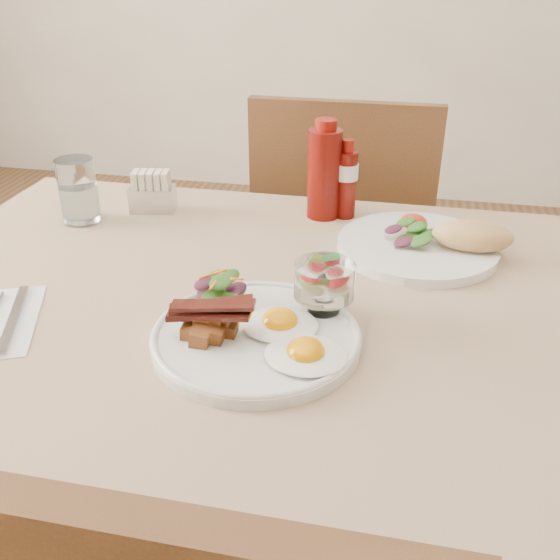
{
  "coord_description": "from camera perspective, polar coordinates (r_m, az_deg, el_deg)",
  "views": [
    {
      "loc": [
        0.14,
        -0.78,
        1.23
      ],
      "look_at": [
        -0.02,
        -0.05,
        0.82
      ],
      "focal_mm": 40.0,
      "sensor_mm": 36.0,
      "label": 1
    }
  ],
  "objects": [
    {
      "name": "water_glass",
      "position": [
        1.25,
        -17.92,
        7.46
      ],
      "size": [
        0.07,
        0.07,
        0.12
      ],
      "color": "white",
      "rests_on": "table"
    },
    {
      "name": "ketchup_bottle",
      "position": [
        1.2,
        4.08,
        9.8
      ],
      "size": [
        0.06,
        0.06,
        0.19
      ],
      "rotation": [
        0.0,
        0.0,
        -0.01
      ],
      "color": "#560804",
      "rests_on": "table"
    },
    {
      "name": "hot_sauce_bottle",
      "position": [
        1.21,
        6.1,
        9.04
      ],
      "size": [
        0.05,
        0.05,
        0.15
      ],
      "rotation": [
        0.0,
        0.0,
        0.21
      ],
      "color": "#560804",
      "rests_on": "table"
    },
    {
      "name": "side_salad",
      "position": [
        0.89,
        -5.38,
        -0.87
      ],
      "size": [
        0.08,
        0.08,
        0.04
      ],
      "rotation": [
        0.0,
        0.0,
        0.35
      ],
      "color": "#205516",
      "rests_on": "main_plate"
    },
    {
      "name": "bacon_potato_pile",
      "position": [
        0.81,
        -6.43,
        -3.7
      ],
      "size": [
        0.12,
        0.07,
        0.05
      ],
      "rotation": [
        0.0,
        0.0,
        -0.29
      ],
      "color": "brown",
      "rests_on": "main_plate"
    },
    {
      "name": "second_plate",
      "position": [
        1.1,
        13.6,
        3.37
      ],
      "size": [
        0.3,
        0.28,
        0.07
      ],
      "rotation": [
        0.0,
        0.0,
        0.34
      ],
      "color": "white",
      "rests_on": "table"
    },
    {
      "name": "sugar_caddy",
      "position": [
        1.27,
        -11.59,
        7.74
      ],
      "size": [
        0.1,
        0.07,
        0.08
      ],
      "rotation": [
        0.0,
        0.0,
        0.19
      ],
      "color": "silver",
      "rests_on": "table"
    },
    {
      "name": "chair_far",
      "position": [
        1.61,
        5.77,
        2.65
      ],
      "size": [
        0.42,
        0.42,
        0.93
      ],
      "color": "brown",
      "rests_on": "ground"
    },
    {
      "name": "main_plate",
      "position": [
        0.84,
        -2.2,
        -5.29
      ],
      "size": [
        0.28,
        0.28,
        0.02
      ],
      "primitive_type": "cylinder",
      "color": "white",
      "rests_on": "table"
    },
    {
      "name": "fruit_cup",
      "position": [
        0.86,
        4.09,
        -0.06
      ],
      "size": [
        0.08,
        0.08,
        0.09
      ],
      "rotation": [
        0.0,
        0.0,
        0.05
      ],
      "color": "white",
      "rests_on": "main_plate"
    },
    {
      "name": "table",
      "position": [
        0.97,
        1.51,
        -6.75
      ],
      "size": [
        1.33,
        0.88,
        0.75
      ],
      "color": "brown",
      "rests_on": "ground"
    },
    {
      "name": "fried_eggs",
      "position": [
        0.81,
        1.14,
        -5.26
      ],
      "size": [
        0.17,
        0.18,
        0.03
      ],
      "rotation": [
        0.0,
        0.0,
        -0.3
      ],
      "color": "white",
      "rests_on": "main_plate"
    }
  ]
}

